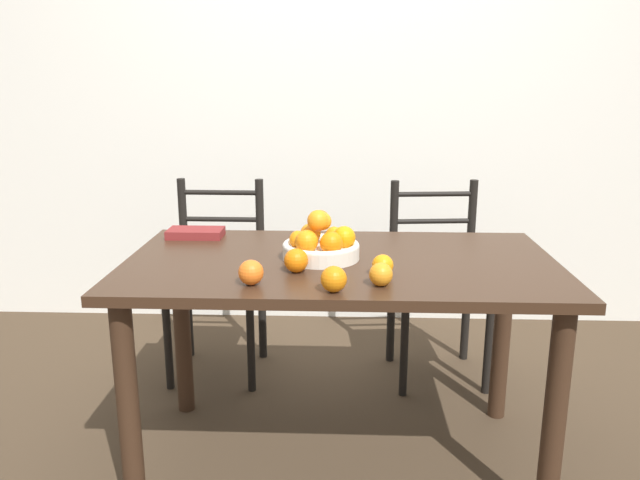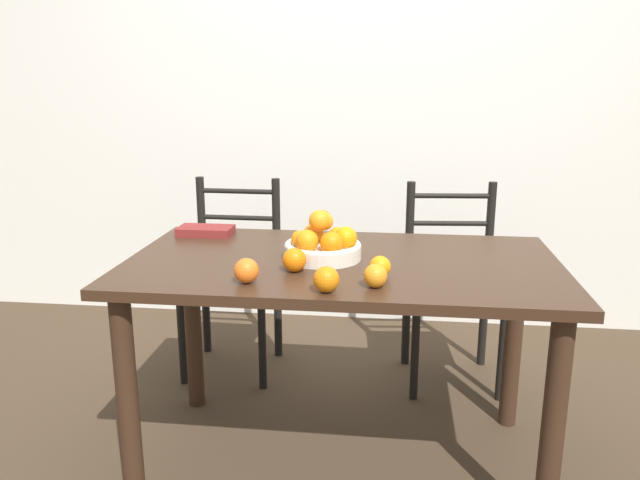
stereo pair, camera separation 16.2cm
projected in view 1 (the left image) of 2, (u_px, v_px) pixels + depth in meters
The scene contains 12 objects.
ground_plane at pixel (339, 457), 2.36m from camera, with size 12.00×12.00×0.00m, color #423323.
wall_back at pixel (344, 95), 3.46m from camera, with size 8.00×0.06×2.60m.
dining_table at pixel (340, 291), 2.19m from camera, with size 1.49×0.83×0.78m.
fruit_bowl at pixel (321, 243), 2.16m from camera, with size 0.27×0.27×0.18m.
orange_loose_0 at pixel (296, 260), 2.01m from camera, with size 0.08×0.08×0.08m.
orange_loose_1 at pixel (383, 265), 1.98m from camera, with size 0.07×0.07×0.07m.
orange_loose_2 at pixel (334, 279), 1.82m from camera, with size 0.08×0.08×0.08m.
orange_loose_3 at pixel (251, 272), 1.89m from camera, with size 0.08×0.08×0.08m.
orange_loose_4 at pixel (381, 274), 1.88m from camera, with size 0.07×0.07×0.07m.
chair_left at pixel (218, 280), 2.98m from camera, with size 0.43×0.41×0.92m.
chair_right at pixel (437, 283), 2.93m from camera, with size 0.46×0.44×0.92m.
book_stack at pixel (196, 233), 2.46m from camera, with size 0.22×0.12×0.03m.
Camera 1 is at (0.01, -2.08, 1.38)m, focal length 35.00 mm.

